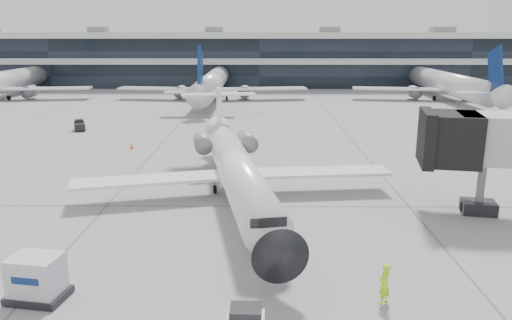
{
  "coord_description": "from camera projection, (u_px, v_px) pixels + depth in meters",
  "views": [
    {
      "loc": [
        0.18,
        -31.1,
        11.12
      ],
      "look_at": [
        -0.11,
        2.21,
        2.6
      ],
      "focal_mm": 35.0,
      "sensor_mm": 36.0,
      "label": 1
    }
  ],
  "objects": [
    {
      "name": "ground",
      "position": [
        257.0,
        206.0,
        32.88
      ],
      "size": [
        220.0,
        220.0,
        0.0
      ],
      "primitive_type": "plane",
      "color": "gray",
      "rests_on": "ground"
    },
    {
      "name": "terminal",
      "position": [
        260.0,
        61.0,
        111.08
      ],
      "size": [
        170.0,
        22.0,
        10.0
      ],
      "primitive_type": "cube",
      "color": "black",
      "rests_on": "ground"
    },
    {
      "name": "bg_jet_left",
      "position": [
        0.0,
        99.0,
        86.55
      ],
      "size": [
        32.0,
        40.0,
        9.6
      ],
      "primitive_type": null,
      "color": "silver",
      "rests_on": "ground"
    },
    {
      "name": "bg_jet_center",
      "position": [
        213.0,
        99.0,
        86.23
      ],
      "size": [
        32.0,
        40.0,
        9.6
      ],
      "primitive_type": null,
      "color": "silver",
      "rests_on": "ground"
    },
    {
      "name": "bg_jet_right",
      "position": [
        445.0,
        99.0,
        85.9
      ],
      "size": [
        32.0,
        40.0,
        9.6
      ],
      "primitive_type": null,
      "color": "silver",
      "rests_on": "ground"
    },
    {
      "name": "regional_jet",
      "position": [
        236.0,
        166.0,
        34.37
      ],
      "size": [
        22.06,
        27.51,
        6.37
      ],
      "rotation": [
        0.0,
        0.0,
        0.18
      ],
      "color": "white",
      "rests_on": "ground"
    },
    {
      "name": "ramp_worker",
      "position": [
        384.0,
        284.0,
        20.9
      ],
      "size": [
        0.78,
        0.77,
        1.81
      ],
      "primitive_type": "imported",
      "rotation": [
        0.0,
        0.0,
        3.89
      ],
      "color": "#C3FF1A",
      "rests_on": "ground"
    },
    {
      "name": "cargo_uld",
      "position": [
        37.0,
        278.0,
        21.21
      ],
      "size": [
        2.63,
        2.12,
        1.94
      ],
      "rotation": [
        0.0,
        0.0,
        -0.17
      ],
      "color": "black",
      "rests_on": "ground"
    },
    {
      "name": "traffic_cone",
      "position": [
        132.0,
        146.0,
        49.14
      ],
      "size": [
        0.48,
        0.48,
        0.53
      ],
      "rotation": [
        0.0,
        0.0,
        -0.42
      ],
      "color": "#DB4F0B",
      "rests_on": "ground"
    },
    {
      "name": "far_tug",
      "position": [
        79.0,
        126.0,
        58.36
      ],
      "size": [
        1.84,
        2.27,
        1.26
      ],
      "rotation": [
        0.0,
        0.0,
        0.4
      ],
      "color": "black",
      "rests_on": "ground"
    }
  ]
}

